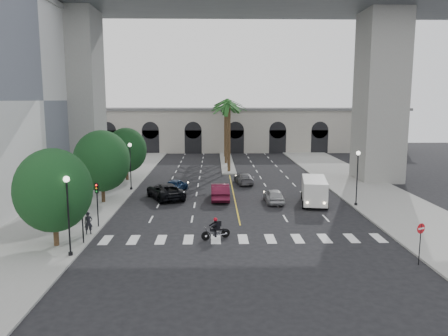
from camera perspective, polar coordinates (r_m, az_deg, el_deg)
The scene contains 30 objects.
ground at distance 33.79m, azimuth 2.34°, elevation -8.46°, with size 140.00×140.00×0.00m, color black.
sidewalk_left at distance 49.92m, azimuth -16.30°, elevation -3.02°, with size 8.00×100.00×0.15m, color gray.
sidewalk_right at distance 51.18m, azimuth 18.24°, elevation -2.82°, with size 8.00×100.00×0.15m, color gray.
median at distance 70.92m, azimuth 0.37°, elevation 0.82°, with size 2.00×24.00×0.20m, color gray.
pier_building at distance 87.40m, azimuth 0.04°, elevation 5.09°, with size 71.00×10.50×8.50m.
bridge at distance 55.11m, azimuth 4.65°, elevation 17.68°, with size 75.00×13.00×26.00m.
palm_a at distance 60.23m, azimuth 0.67°, elevation 7.97°, with size 3.20×3.20×10.30m.
palm_b at distance 64.22m, azimuth 0.63°, elevation 8.27°, with size 3.20×3.20×10.60m.
palm_c at distance 68.22m, azimuth 0.26°, elevation 7.92°, with size 3.20×3.20×10.10m.
palm_d at distance 72.22m, azimuth 0.45°, elevation 8.56°, with size 3.20×3.20×10.90m.
palm_e at distance 76.21m, azimuth 0.16°, elevation 8.24°, with size 3.20×3.20×10.40m.
palm_f at distance 80.22m, azimuth 0.30°, elevation 8.47°, with size 3.20×3.20×10.70m.
street_tree_near at distance 31.72m, azimuth -21.40°, elevation -2.73°, with size 5.20×5.20×6.89m.
street_tree_mid at distance 43.95m, azimuth -15.67°, elevation 0.90°, with size 5.44×5.44×7.21m.
street_tree_far at distance 55.60m, azimuth -12.64°, elevation 2.31°, with size 5.04×5.04×6.68m.
lamp_post_left_near at distance 29.53m, azimuth -19.70°, elevation -5.07°, with size 0.40×0.40×5.35m.
lamp_post_left_far at distance 49.54m, azimuth -12.14°, elevation 0.75°, with size 0.40×0.40×5.35m.
lamp_post_right at distance 42.95m, azimuth 17.02°, elevation -0.68°, with size 0.40×0.40×5.35m.
traffic_signal_near at distance 31.97m, azimuth -18.06°, elevation -5.24°, with size 0.25×0.18×3.65m.
traffic_signal_far at distance 35.72m, azimuth -16.24°, elevation -3.70°, with size 0.25×0.18×3.65m.
motorcycle_rider at distance 32.20m, azimuth -0.98°, elevation -7.98°, with size 2.11×0.99×1.61m.
car_a at distance 43.38m, azimuth 6.50°, elevation -3.64°, with size 1.67×4.15×1.41m, color #A7A8AC.
car_b at distance 44.38m, azimuth -0.52°, elevation -3.10°, with size 1.81×5.18×1.71m, color #511023.
car_c at distance 45.28m, azimuth -7.68°, elevation -2.99°, with size 2.69×5.83×1.62m, color black.
car_d at distance 52.78m, azimuth 2.60°, elevation -1.38°, with size 1.86×4.58×1.33m, color #5A595E.
car_e at distance 48.77m, azimuth -6.32°, elevation -2.25°, with size 1.64×4.08×1.39m, color #0F264A.
cargo_van at distance 43.34m, azimuth 11.70°, elevation -2.85°, with size 3.15×6.15×2.50m.
pedestrian_a at distance 34.30m, azimuth -17.29°, elevation -6.88°, with size 0.61×0.40×1.68m, color black.
pedestrian_b at distance 41.49m, azimuth -21.12°, elevation -4.40°, with size 0.79×0.62×1.63m, color black.
do_not_enter_sign at distance 29.51m, azimuth 24.29°, elevation -7.96°, with size 0.60×0.30×2.65m.
Camera 1 is at (-2.13, -32.18, 10.09)m, focal length 35.00 mm.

